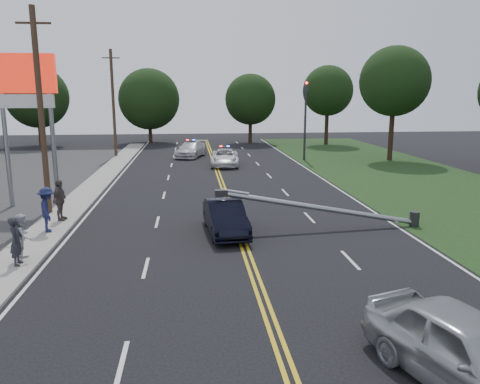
{
  "coord_description": "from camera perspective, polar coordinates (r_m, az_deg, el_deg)",
  "views": [
    {
      "loc": [
        -2.04,
        -11.74,
        6.0
      ],
      "look_at": [
        0.1,
        8.47,
        1.7
      ],
      "focal_mm": 35.0,
      "sensor_mm": 36.0,
      "label": 1
    }
  ],
  "objects": [
    {
      "name": "ground",
      "position": [
        13.34,
        3.52,
        -14.8
      ],
      "size": [
        120.0,
        120.0,
        0.0
      ],
      "primitive_type": "plane",
      "color": "black",
      "rests_on": "ground"
    },
    {
      "name": "sidewalk",
      "position": [
        23.42,
        -21.62,
        -3.61
      ],
      "size": [
        1.8,
        70.0,
        0.12
      ],
      "primitive_type": "cube",
      "color": "gray",
      "rests_on": "ground"
    },
    {
      "name": "centerline_yellow",
      "position": [
        22.65,
        -0.66,
        -3.39
      ],
      "size": [
        0.36,
        80.0,
        0.0
      ],
      "primitive_type": "cube",
      "color": "gold",
      "rests_on": "ground"
    },
    {
      "name": "pylon_sign",
      "position": [
        27.1,
        -24.7,
        10.87
      ],
      "size": [
        3.2,
        0.35,
        8.0
      ],
      "color": "gray",
      "rests_on": "ground"
    },
    {
      "name": "traffic_signal",
      "position": [
        43.04,
        7.98,
        9.44
      ],
      "size": [
        0.28,
        0.41,
        7.05
      ],
      "color": "#2D2D30",
      "rests_on": "ground"
    },
    {
      "name": "fallen_streetlight",
      "position": [
        21.32,
        11.14,
        -2.08
      ],
      "size": [
        9.36,
        0.44,
        1.91
      ],
      "color": "#2D2D30",
      "rests_on": "ground"
    },
    {
      "name": "utility_pole_mid",
      "position": [
        24.82,
        -23.1,
        8.89
      ],
      "size": [
        1.6,
        0.28,
        10.0
      ],
      "color": "#382619",
      "rests_on": "ground"
    },
    {
      "name": "utility_pole_far",
      "position": [
        46.31,
        -15.19,
        10.41
      ],
      "size": [
        1.6,
        0.28,
        10.0
      ],
      "color": "#382619",
      "rests_on": "ground"
    },
    {
      "name": "tree_5",
      "position": [
        58.93,
        -23.49,
        10.56
      ],
      "size": [
        6.99,
        6.99,
        9.07
      ],
      "color": "black",
      "rests_on": "ground"
    },
    {
      "name": "tree_6",
      "position": [
        58.9,
        -11.04,
        11.05
      ],
      "size": [
        7.36,
        7.36,
        8.98
      ],
      "color": "black",
      "rests_on": "ground"
    },
    {
      "name": "tree_7",
      "position": [
        57.63,
        1.27,
        11.21
      ],
      "size": [
        6.11,
        6.11,
        8.33
      ],
      "color": "black",
      "rests_on": "ground"
    },
    {
      "name": "tree_8",
      "position": [
        56.83,
        10.67,
        12.03
      ],
      "size": [
        5.85,
        5.85,
        9.22
      ],
      "color": "black",
      "rests_on": "ground"
    },
    {
      "name": "tree_9",
      "position": [
        44.59,
        18.32,
        12.67
      ],
      "size": [
        6.15,
        6.15,
        10.11
      ],
      "color": "black",
      "rests_on": "ground"
    },
    {
      "name": "crashed_sedan",
      "position": [
        20.33,
        -1.79,
        -3.13
      ],
      "size": [
        1.88,
        4.45,
        1.43
      ],
      "primitive_type": "imported",
      "rotation": [
        0.0,
        0.0,
        0.09
      ],
      "color": "black",
      "rests_on": "ground"
    },
    {
      "name": "waiting_sedan",
      "position": [
        11.05,
        26.23,
        -17.18
      ],
      "size": [
        3.4,
        5.33,
        1.69
      ],
      "primitive_type": "imported",
      "rotation": [
        0.0,
        0.0,
        0.31
      ],
      "color": "#9EA2A6",
      "rests_on": "ground"
    },
    {
      "name": "emergency_a",
      "position": [
        39.53,
        -1.88,
        4.22
      ],
      "size": [
        2.62,
        5.1,
        1.38
      ],
      "primitive_type": "imported",
      "rotation": [
        0.0,
        0.0,
        -0.07
      ],
      "color": "white",
      "rests_on": "ground"
    },
    {
      "name": "emergency_b",
      "position": [
        45.22,
        -6.01,
        5.2
      ],
      "size": [
        3.49,
        5.48,
        1.48
      ],
      "primitive_type": "imported",
      "rotation": [
        0.0,
        0.0,
        -0.3
      ],
      "color": "silver",
      "rests_on": "ground"
    },
    {
      "name": "bystander_a",
      "position": [
        18.05,
        -25.62,
        -5.42
      ],
      "size": [
        0.44,
        0.64,
        1.72
      ],
      "primitive_type": "imported",
      "rotation": [
        0.0,
        0.0,
        1.61
      ],
      "color": "#23242A",
      "rests_on": "sidewalk"
    },
    {
      "name": "bystander_b",
      "position": [
        18.53,
        -24.93,
        -4.96
      ],
      "size": [
        0.65,
        0.83,
        1.69
      ],
      "primitive_type": "imported",
      "rotation": [
        0.0,
        0.0,
        1.59
      ],
      "color": "#BBBCC1",
      "rests_on": "sidewalk"
    },
    {
      "name": "bystander_c",
      "position": [
        21.76,
        -22.44,
        -1.99
      ],
      "size": [
        1.08,
        1.43,
        1.96
      ],
      "primitive_type": "imported",
      "rotation": [
        0.0,
        0.0,
        1.88
      ],
      "color": "#1C2046",
      "rests_on": "sidewalk"
    },
    {
      "name": "bystander_d",
      "position": [
        23.5,
        -21.12,
        -0.92
      ],
      "size": [
        0.69,
        1.21,
        1.95
      ],
      "primitive_type": "imported",
      "rotation": [
        0.0,
        0.0,
        1.38
      ],
      "color": "#544943",
      "rests_on": "sidewalk"
    }
  ]
}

